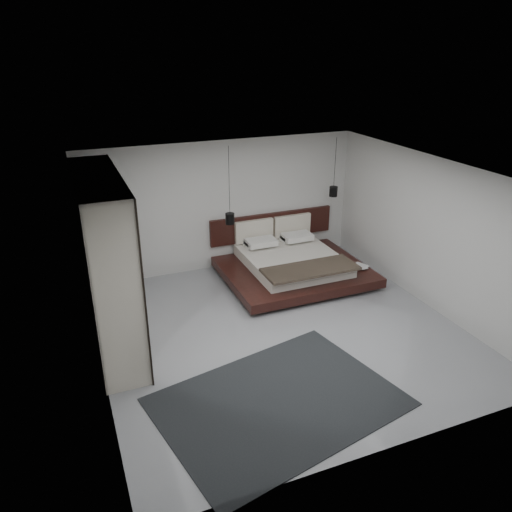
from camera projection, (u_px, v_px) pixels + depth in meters
name	position (u px, v px, depth m)	size (l,w,h in m)	color
floor	(280.00, 331.00, 8.71)	(6.00, 6.00, 0.00)	gray
ceiling	(284.00, 173.00, 7.60)	(6.00, 6.00, 0.00)	white
wall_back	(223.00, 206.00, 10.71)	(6.00, 6.00, 0.00)	silver
wall_front	(394.00, 356.00, 5.61)	(6.00, 6.00, 0.00)	silver
wall_left	(92.00, 289.00, 7.12)	(6.00, 6.00, 0.00)	silver
wall_right	(429.00, 233.00, 9.20)	(6.00, 6.00, 0.00)	silver
lattice_screen	(82.00, 237.00, 9.26)	(0.05, 0.90, 2.60)	black
bed	(292.00, 264.00, 10.61)	(2.93, 2.45, 1.10)	black
book_lower	(357.00, 267.00, 10.45)	(0.23, 0.31, 0.03)	#99724C
book_upper	(357.00, 267.00, 10.41)	(0.19, 0.26, 0.02)	#99724C
pendant_left	(230.00, 218.00, 10.19)	(0.19, 0.19, 1.60)	black
pendant_right	(333.00, 191.00, 10.90)	(0.18, 0.18, 1.28)	black
wardrobe	(106.00, 263.00, 7.88)	(0.68, 2.89, 2.84)	beige
rug	(279.00, 402.00, 6.99)	(3.25, 2.32, 0.01)	black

